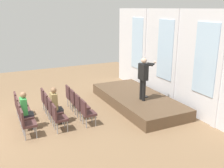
# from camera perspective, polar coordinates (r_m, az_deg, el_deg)

# --- Properties ---
(ground_plane) EXTENTS (16.99, 16.99, 0.00)m
(ground_plane) POSITION_cam_1_polar(r_m,az_deg,el_deg) (9.56, -22.52, -9.19)
(ground_plane) COLOR #846647
(rear_partition) EXTENTS (8.45, 0.14, 3.92)m
(rear_partition) POSITION_cam_1_polar(r_m,az_deg,el_deg) (11.12, 11.93, 6.02)
(rear_partition) COLOR silver
(rear_partition) RESTS_ON ground
(stage_platform) EXTENTS (4.67, 2.12, 0.44)m
(stage_platform) POSITION_cam_1_polar(r_m,az_deg,el_deg) (10.87, 5.58, -3.59)
(stage_platform) COLOR brown
(stage_platform) RESTS_ON ground
(speaker) EXTENTS (0.51, 0.69, 1.69)m
(speaker) POSITION_cam_1_polar(r_m,az_deg,el_deg) (10.01, 6.97, 1.80)
(speaker) COLOR black
(speaker) RESTS_ON stage_platform
(mic_stand) EXTENTS (0.28, 0.28, 1.55)m
(mic_stand) POSITION_cam_1_polar(r_m,az_deg,el_deg) (10.52, 7.34, -1.14)
(mic_stand) COLOR black
(mic_stand) RESTS_ON stage_platform
(chair_r0_c0) EXTENTS (0.46, 0.44, 0.94)m
(chair_r0_c0) POSITION_cam_1_polar(r_m,az_deg,el_deg) (10.59, -9.11, -2.46)
(chair_r0_c0) COLOR #99999E
(chair_r0_c0) RESTS_ON ground
(chair_r0_c1) EXTENTS (0.46, 0.44, 0.94)m
(chair_r0_c1) POSITION_cam_1_polar(r_m,az_deg,el_deg) (10.02, -8.07, -3.51)
(chair_r0_c1) COLOR #99999E
(chair_r0_c1) RESTS_ON ground
(chair_r0_c2) EXTENTS (0.46, 0.44, 0.94)m
(chair_r0_c2) POSITION_cam_1_polar(r_m,az_deg,el_deg) (9.47, -6.91, -4.69)
(chair_r0_c2) COLOR #99999E
(chair_r0_c2) RESTS_ON ground
(chair_r0_c3) EXTENTS (0.46, 0.44, 0.94)m
(chair_r0_c3) POSITION_cam_1_polar(r_m,az_deg,el_deg) (8.92, -5.60, -6.01)
(chair_r0_c3) COLOR #99999E
(chair_r0_c3) RESTS_ON ground
(chair_r1_c0) EXTENTS (0.46, 0.44, 0.94)m
(chair_r1_c0) POSITION_cam_1_polar(r_m,az_deg,el_deg) (10.37, -14.40, -3.19)
(chair_r1_c0) COLOR #99999E
(chair_r1_c0) RESTS_ON ground
(chair_r1_c1) EXTENTS (0.46, 0.44, 0.94)m
(chair_r1_c1) POSITION_cam_1_polar(r_m,az_deg,el_deg) (9.80, -13.65, -4.31)
(chair_r1_c1) COLOR #99999E
(chair_r1_c1) RESTS_ON ground
(chair_r1_c2) EXTENTS (0.46, 0.44, 0.94)m
(chair_r1_c2) POSITION_cam_1_polar(r_m,az_deg,el_deg) (9.23, -12.81, -5.58)
(chair_r1_c2) COLOR #99999E
(chair_r1_c2) RESTS_ON ground
(audience_r1_c2) EXTENTS (0.36, 0.39, 1.35)m
(audience_r1_c2) POSITION_cam_1_polar(r_m,az_deg,el_deg) (9.17, -12.41, -4.29)
(audience_r1_c2) COLOR #2D2D33
(audience_r1_c2) RESTS_ON ground
(chair_r1_c3) EXTENTS (0.46, 0.44, 0.94)m
(chair_r1_c3) POSITION_cam_1_polar(r_m,az_deg,el_deg) (8.66, -11.86, -7.01)
(chair_r1_c3) COLOR #99999E
(chair_r1_c3) RESTS_ON ground
(chair_r2_c0) EXTENTS (0.46, 0.44, 0.94)m
(chair_r2_c0) POSITION_cam_1_polar(r_m,az_deg,el_deg) (10.25, -19.86, -3.91)
(chair_r2_c0) COLOR #99999E
(chair_r2_c0) RESTS_ON ground
(chair_r2_c1) EXTENTS (0.46, 0.44, 0.94)m
(chair_r2_c1) POSITION_cam_1_polar(r_m,az_deg,el_deg) (9.67, -19.45, -5.10)
(chair_r2_c1) COLOR #99999E
(chair_r2_c1) RESTS_ON ground
(chair_r2_c2) EXTENTS (0.46, 0.44, 0.94)m
(chair_r2_c2) POSITION_cam_1_polar(r_m,az_deg,el_deg) (9.09, -18.97, -6.44)
(chair_r2_c2) COLOR #99999E
(chair_r2_c2) RESTS_ON ground
(audience_r2_c2) EXTENTS (0.36, 0.39, 1.32)m
(audience_r2_c2) POSITION_cam_1_polar(r_m,az_deg,el_deg) (9.02, -18.58, -5.20)
(audience_r2_c2) COLOR #2D2D33
(audience_r2_c2) RESTS_ON ground
(chair_r2_c3) EXTENTS (0.46, 0.44, 0.94)m
(chair_r2_c3) POSITION_cam_1_polar(r_m,az_deg,el_deg) (8.52, -18.43, -7.96)
(chair_r2_c3) COLOR #99999E
(chair_r2_c3) RESTS_ON ground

